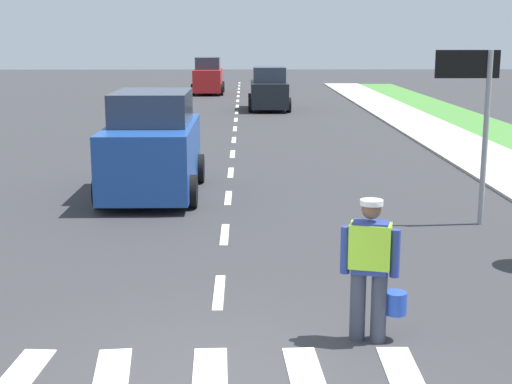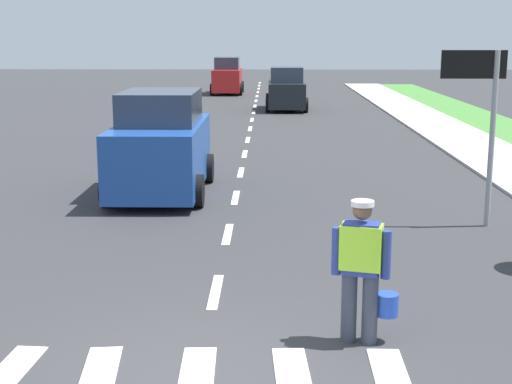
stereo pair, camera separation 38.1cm
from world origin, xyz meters
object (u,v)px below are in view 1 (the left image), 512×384
car_oncoming_lead (153,147)px  road_worker (372,263)px  car_outgoing_far (269,90)px  lane_direction_sign (475,95)px  car_oncoming_third (208,77)px

car_oncoming_lead → road_worker: bearing=-67.0°
road_worker → car_oncoming_lead: car_oncoming_lead is taller
car_oncoming_lead → car_outgoing_far: 19.01m
road_worker → car_outgoing_far: car_outgoing_far is taller
car_oncoming_lead → car_outgoing_far: bearing=80.4°
car_outgoing_far → lane_direction_sign: bearing=-82.0°
lane_direction_sign → car_oncoming_lead: bearing=155.8°
road_worker → lane_direction_sign: bearing=63.1°
lane_direction_sign → car_oncoming_lead: 6.90m
lane_direction_sign → car_outgoing_far: size_ratio=0.82×
car_oncoming_lead → car_outgoing_far: (3.17, 18.75, -0.13)m
car_outgoing_far → car_oncoming_third: 10.19m
car_outgoing_far → car_oncoming_third: (-3.31, 9.64, 0.07)m
lane_direction_sign → car_outgoing_far: lane_direction_sign is taller
road_worker → lane_direction_sign: lane_direction_sign is taller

